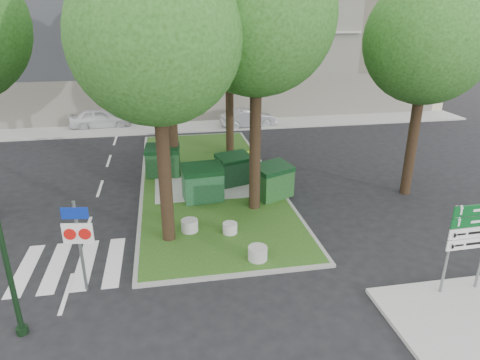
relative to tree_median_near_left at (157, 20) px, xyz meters
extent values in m
plane|color=black|center=(1.41, -2.56, -7.32)|extent=(120.00, 120.00, 0.00)
cube|color=#1E4714|center=(1.91, 5.44, -7.26)|extent=(6.00, 16.00, 0.12)
cube|color=gray|center=(1.91, 5.44, -7.27)|extent=(6.30, 16.30, 0.10)
cube|color=#999993|center=(1.41, 15.94, -7.26)|extent=(42.00, 3.00, 0.12)
cube|color=silver|center=(-2.34, -1.06, -7.31)|extent=(5.00, 3.00, 0.01)
cube|color=tan|center=(1.41, 23.44, 0.68)|extent=(41.00, 12.00, 16.00)
cylinder|color=black|center=(-0.09, -0.06, -4.24)|extent=(0.44, 0.44, 6.16)
sphere|color=#1E4412|center=(-0.09, -0.06, -0.50)|extent=(5.20, 5.20, 5.20)
cylinder|color=black|center=(3.41, 1.94, -3.96)|extent=(0.44, 0.44, 6.72)
sphere|color=#1E4412|center=(3.41, 1.94, 0.12)|extent=(5.60, 5.60, 5.60)
cylinder|color=black|center=(0.41, 6.44, -4.38)|extent=(0.44, 0.44, 5.88)
sphere|color=#1E4412|center=(0.41, 6.44, -0.81)|extent=(4.80, 4.80, 4.80)
cylinder|color=black|center=(3.61, 9.44, -3.82)|extent=(0.44, 0.44, 7.00)
sphere|color=#1E4412|center=(3.61, 9.44, 0.43)|extent=(5.80, 5.80, 5.80)
cylinder|color=black|center=(10.41, 2.44, -4.38)|extent=(0.44, 0.44, 5.88)
sphere|color=#1E4412|center=(10.41, 2.44, -0.81)|extent=(5.00, 5.00, 5.00)
cube|color=#0E3514|center=(-0.16, 6.39, -6.58)|extent=(1.67, 1.22, 1.24)
cube|color=black|center=(-0.16, 6.39, -5.86)|extent=(1.74, 1.30, 0.36)
cube|color=#134321|center=(1.44, 3.11, -6.56)|extent=(1.71, 1.24, 1.26)
cube|color=black|center=(1.44, 3.11, -5.83)|extent=(1.77, 1.32, 0.36)
cube|color=#10351A|center=(3.04, 4.72, -6.62)|extent=(1.71, 1.41, 1.16)
cube|color=black|center=(3.04, 4.72, -5.94)|extent=(1.78, 1.49, 0.33)
cube|color=#133F14|center=(4.41, 2.87, -6.59)|extent=(1.84, 1.60, 1.21)
cube|color=black|center=(4.41, 2.87, -5.89)|extent=(1.92, 1.69, 0.35)
cylinder|color=#A1A09B|center=(0.67, 0.37, -6.98)|extent=(0.61, 0.61, 0.44)
cylinder|color=#A1A19C|center=(2.68, -1.96, -6.97)|extent=(0.62, 0.62, 0.44)
cylinder|color=#B0AFAA|center=(2.09, -0.04, -7.01)|extent=(0.53, 0.53, 0.38)
cylinder|color=yellow|center=(4.35, 7.31, -6.88)|extent=(0.36, 0.36, 0.64)
cylinder|color=black|center=(-3.86, -4.09, -4.90)|extent=(0.14, 0.14, 4.83)
cylinder|color=black|center=(-3.86, -4.09, -7.22)|extent=(0.29, 0.29, 0.19)
cylinder|color=slate|center=(-2.54, -2.47, -5.91)|extent=(0.10, 0.10, 2.82)
cube|color=navy|center=(-2.54, -2.47, -4.84)|extent=(0.73, 0.15, 0.34)
cube|color=white|center=(-2.54, -2.47, -5.46)|extent=(0.84, 0.16, 0.62)
cylinder|color=red|center=(-2.74, -2.47, -5.46)|extent=(0.34, 0.08, 0.34)
cylinder|color=red|center=(-2.34, -2.47, -5.46)|extent=(0.34, 0.08, 0.34)
cylinder|color=slate|center=(7.43, -4.57, -5.85)|extent=(0.08, 0.08, 2.68)
cube|color=#09481A|center=(8.00, -4.56, -4.67)|extent=(1.34, 0.07, 0.31)
cube|color=#09481A|center=(8.00, -4.56, -5.01)|extent=(1.34, 0.07, 0.31)
cube|color=white|center=(8.00, -4.56, -5.35)|extent=(1.34, 0.07, 0.31)
cube|color=white|center=(8.00, -4.56, -5.69)|extent=(1.34, 0.07, 0.31)
imported|color=silver|center=(-4.31, 16.94, -6.61)|extent=(4.25, 1.97, 1.41)
imported|color=#9FA2A6|center=(5.86, 15.29, -6.68)|extent=(3.98, 1.78, 1.27)
camera|label=1|loc=(-0.02, -13.56, 0.22)|focal=32.00mm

